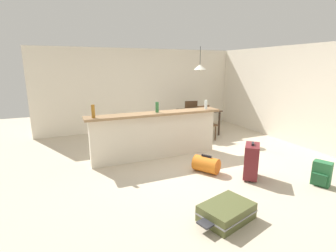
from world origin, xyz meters
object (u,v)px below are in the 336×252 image
dining_chair_far_side (190,114)px  suitcase_flat_olive (226,212)px  bottle_green (157,107)px  backpack_green (322,174)px  pendant_lamp (200,67)px  dining_table (199,113)px  dining_chair_near_partition (205,121)px  duffel_bag_orange (206,164)px  suitcase_upright_maroon (251,161)px  bottle_amber (93,111)px  bottle_clear (206,104)px

dining_chair_far_side → suitcase_flat_olive: 4.85m
bottle_green → backpack_green: size_ratio=0.52×
dining_chair_far_side → pendant_lamp: (-0.08, -0.68, 1.43)m
dining_table → pendant_lamp: 1.31m
backpack_green → dining_chair_near_partition: bearing=96.6°
suitcase_flat_olive → duffel_bag_orange: duffel_bag_orange is taller
suitcase_upright_maroon → dining_chair_far_side: bearing=79.5°
bottle_amber → bottle_clear: bottle_amber is taller
dining_table → duffel_bag_orange: size_ratio=1.94×
pendant_lamp → suitcase_flat_olive: pendant_lamp is taller
dining_table → pendant_lamp: pendant_lamp is taller
bottle_green → dining_table: bearing=36.4°
bottle_green → suitcase_flat_olive: bearing=-90.1°
bottle_green → duffel_bag_orange: bearing=-62.8°
dining_table → dining_chair_near_partition: dining_chair_near_partition is taller
dining_table → dining_chair_near_partition: (-0.10, -0.53, -0.13)m
pendant_lamp → duffel_bag_orange: bearing=-116.5°
bottle_clear → suitcase_upright_maroon: 1.81m
suitcase_flat_olive → backpack_green: 2.09m
dining_table → suitcase_upright_maroon: size_ratio=1.64×
bottle_clear → pendant_lamp: 1.62m
dining_chair_near_partition → pendant_lamp: size_ratio=1.40×
dining_table → duffel_bag_orange: bearing=-116.8°
bottle_clear → suitcase_flat_olive: 2.96m
bottle_green → dining_chair_near_partition: bottle_green is taller
bottle_clear → duffel_bag_orange: size_ratio=0.36×
bottle_green → dining_chair_far_side: bottle_green is taller
dining_table → dining_chair_far_side: dining_chair_far_side is taller
suitcase_flat_olive → dining_chair_near_partition: bearing=62.9°
bottle_clear → suitcase_upright_maroon: (-0.02, -1.63, -0.79)m
dining_chair_near_partition → duffel_bag_orange: 2.26m
bottle_green → bottle_clear: 1.19m
dining_chair_near_partition → suitcase_flat_olive: dining_chair_near_partition is taller
bottle_clear → backpack_green: size_ratio=0.49×
suitcase_upright_maroon → bottle_clear: bearing=89.3°
bottle_clear → dining_chair_near_partition: 1.15m
pendant_lamp → suitcase_upright_maroon: pendant_lamp is taller
dining_chair_near_partition → suitcase_upright_maroon: bearing=-102.4°
duffel_bag_orange → suitcase_upright_maroon: suitcase_upright_maroon is taller
suitcase_upright_maroon → pendant_lamp: bearing=78.8°
pendant_lamp → duffel_bag_orange: 3.18m
suitcase_upright_maroon → backpack_green: suitcase_upright_maroon is taller
bottle_green → pendant_lamp: size_ratio=0.33×
bottle_clear → backpack_green: bearing=-69.1°
bottle_clear → dining_chair_far_side: 2.14m
dining_chair_near_partition → dining_chair_far_side: bearing=83.9°
bottle_green → dining_chair_far_side: size_ratio=0.24×
suitcase_upright_maroon → backpack_green: 1.15m
dining_table → dining_chair_far_side: (0.02, 0.59, -0.13)m
bottle_green → dining_chair_near_partition: 1.98m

